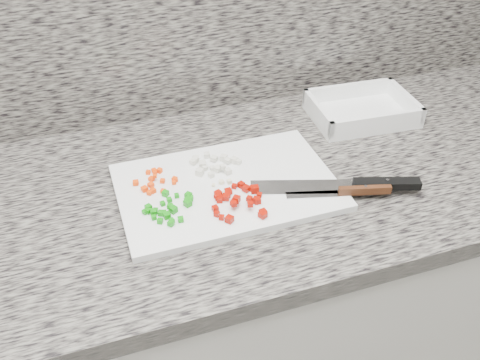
{
  "coord_description": "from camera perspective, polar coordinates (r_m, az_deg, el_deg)",
  "views": [
    {
      "loc": [
        -0.16,
        0.61,
        1.56
      ],
      "look_at": [
        0.1,
        1.39,
        0.93
      ],
      "focal_mm": 40.0,
      "sensor_mm": 36.0,
      "label": 1
    }
  ],
  "objects": [
    {
      "name": "cabinet",
      "position": [
        1.41,
        -4.88,
        -16.12
      ],
      "size": [
        3.92,
        0.62,
        0.86
      ],
      "primitive_type": "cube",
      "color": "silver",
      "rests_on": "ground"
    },
    {
      "name": "countertop",
      "position": [
        1.09,
        -6.1,
        -1.78
      ],
      "size": [
        3.96,
        0.64,
        0.04
      ],
      "primitive_type": "cube",
      "color": "slate",
      "rests_on": "cabinet"
    },
    {
      "name": "cutting_board",
      "position": [
        1.06,
        -1.37,
        -0.76
      ],
      "size": [
        0.43,
        0.29,
        0.01
      ],
      "primitive_type": "cube",
      "rotation": [
        0.0,
        0.0,
        0.0
      ],
      "color": "white",
      "rests_on": "countertop"
    },
    {
      "name": "carrot_pile",
      "position": [
        1.07,
        -9.14,
        -0.15
      ],
      "size": [
        0.09,
        0.08,
        0.01
      ],
      "color": "#FC4105",
      "rests_on": "cutting_board"
    },
    {
      "name": "onion_pile",
      "position": [
        1.1,
        -3.03,
        1.73
      ],
      "size": [
        0.1,
        0.08,
        0.02
      ],
      "color": "silver",
      "rests_on": "cutting_board"
    },
    {
      "name": "green_pepper_pile",
      "position": [
        1.0,
        -7.54,
        -2.96
      ],
      "size": [
        0.1,
        0.1,
        0.01
      ],
      "color": "#0F880C",
      "rests_on": "cutting_board"
    },
    {
      "name": "red_pepper_pile",
      "position": [
        1.01,
        -0.26,
        -2.07
      ],
      "size": [
        0.11,
        0.11,
        0.02
      ],
      "color": "#9E0D02",
      "rests_on": "cutting_board"
    },
    {
      "name": "garlic_pile",
      "position": [
        1.04,
        -1.73,
        -0.79
      ],
      "size": [
        0.04,
        0.05,
        0.01
      ],
      "color": "beige",
      "rests_on": "cutting_board"
    },
    {
      "name": "chef_knife",
      "position": [
        1.07,
        12.44,
        -0.52
      ],
      "size": [
        0.33,
        0.13,
        0.02
      ],
      "rotation": [
        0.0,
        0.0,
        -0.31
      ],
      "color": "silver",
      "rests_on": "cutting_board"
    },
    {
      "name": "paring_knife",
      "position": [
        1.05,
        11.82,
        -1.19
      ],
      "size": [
        0.2,
        0.07,
        0.02
      ],
      "rotation": [
        0.0,
        0.0,
        -0.26
      ],
      "color": "silver",
      "rests_on": "cutting_board"
    },
    {
      "name": "tray",
      "position": [
        1.33,
        12.83,
        7.17
      ],
      "size": [
        0.25,
        0.19,
        0.05
      ],
      "rotation": [
        0.0,
        0.0,
        -0.06
      ],
      "color": "white",
      "rests_on": "countertop"
    }
  ]
}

